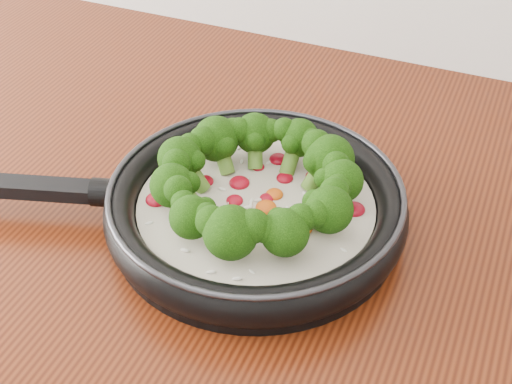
% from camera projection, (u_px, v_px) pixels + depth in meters
% --- Properties ---
extents(skillet, '(0.54, 0.41, 0.10)m').
position_uv_depth(skillet, '(254.00, 201.00, 0.78)').
color(skillet, black).
rests_on(skillet, counter).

